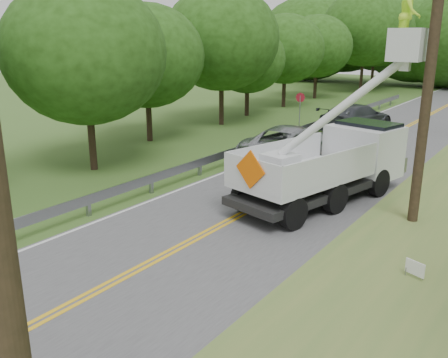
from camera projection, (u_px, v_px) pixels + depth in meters
The scene contains 9 objects.
ground at pixel (68, 307), 10.61m from camera, with size 140.00×140.00×0.00m, color #3F6023.
road at pixel (326, 169), 21.58m from camera, with size 7.20×96.00×0.03m.
guardrail at pixel (260, 143), 24.35m from camera, with size 0.18×48.00×0.77m.
treeline_left at pixel (289, 39), 37.94m from camera, with size 9.86×56.96×10.65m.
bucket_truck at pixel (343, 155), 17.41m from camera, with size 5.20×7.74×7.15m.
suv_silver at pixel (294, 143), 22.76m from camera, with size 2.89×6.27×1.74m, color #A0A4A8.
suv_darkgrey at pixel (356, 117), 30.09m from camera, with size 2.42×5.95×1.73m, color #3D4247.
stop_sign_permanent at pixel (300, 108), 27.92m from camera, with size 0.56×0.10×2.65m.
yard_sign at pixel (415, 269), 11.22m from camera, with size 0.48×0.20×0.72m.
Camera 1 is at (8.22, -5.66, 5.73)m, focal length 38.52 mm.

